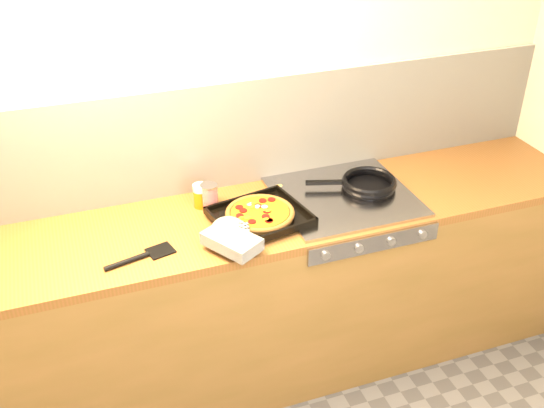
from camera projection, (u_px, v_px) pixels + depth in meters
name	position (u px, v px, depth m)	size (l,w,h in m)	color
room_shell	(228.00, 136.00, 2.84)	(3.20, 3.20, 3.20)	white
counter_run	(251.00, 297.00, 2.97)	(3.20, 0.62, 0.90)	olive
stovetop	(344.00, 197.00, 2.86)	(0.60, 0.56, 0.02)	#A09FA5
pizza_on_tray	(251.00, 221.00, 2.62)	(0.50, 0.50, 0.06)	black
frying_pan	(368.00, 183.00, 2.90)	(0.44, 0.31, 0.04)	black
tomato_can	(209.00, 196.00, 2.77)	(0.09, 0.09, 0.11)	#AC0D1B
juice_glass	(201.00, 196.00, 2.77)	(0.08, 0.08, 0.11)	orange
wooden_spoon	(263.00, 193.00, 2.88)	(0.29, 0.13, 0.02)	#9E8143
black_spatula	(141.00, 257.00, 2.47)	(0.29, 0.12, 0.02)	black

